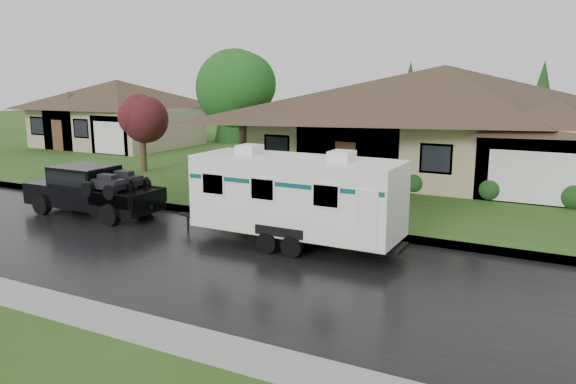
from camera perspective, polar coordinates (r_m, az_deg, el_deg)
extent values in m
plane|color=#2B4C17|center=(17.83, -1.44, -5.28)|extent=(140.00, 140.00, 0.00)
cube|color=black|center=(16.20, -4.92, -7.08)|extent=(140.00, 8.00, 0.01)
cube|color=gray|center=(19.73, 1.74, -3.38)|extent=(140.00, 0.50, 0.15)
cube|color=#2B4C17|center=(31.44, 11.99, 2.06)|extent=(140.00, 26.00, 0.15)
cube|color=#9A8E68|center=(29.78, 15.29, 4.43)|extent=(18.00, 10.00, 3.00)
pyramid|color=#3D2A21|center=(29.57, 15.73, 12.33)|extent=(19.44, 10.80, 2.60)
cube|color=#9A8E68|center=(26.17, 25.41, 2.42)|extent=(5.76, 4.00, 2.70)
cube|color=tan|center=(43.44, -16.81, 6.38)|extent=(10.00, 8.00, 2.80)
pyramid|color=#3D2A21|center=(43.28, -17.08, 10.86)|extent=(10.80, 8.64, 2.00)
cube|color=tan|center=(39.94, -15.71, 5.82)|extent=(3.20, 4.00, 2.52)
cylinder|color=#382B1E|center=(28.49, -4.58, 4.40)|extent=(0.44, 0.44, 2.90)
sphere|color=#236521|center=(28.27, -4.68, 10.81)|extent=(4.01, 4.01, 4.01)
cylinder|color=#382B1E|center=(31.18, -14.47, 3.69)|extent=(0.33, 0.33, 1.82)
sphere|color=#4F181C|center=(30.98, -14.66, 7.33)|extent=(2.51, 2.51, 2.51)
sphere|color=#143814|center=(27.66, 0.14, 2.22)|extent=(1.00, 1.00, 1.00)
sphere|color=#143814|center=(26.37, 6.22, 1.69)|extent=(1.00, 1.00, 1.00)
sphere|color=#143814|center=(25.41, 12.84, 1.08)|extent=(1.00, 1.00, 1.00)
sphere|color=#143814|center=(24.81, 19.87, 0.42)|extent=(1.00, 1.00, 1.00)
sphere|color=#143814|center=(24.61, 27.13, -0.27)|extent=(1.00, 1.00, 1.00)
cube|color=black|center=(22.65, -19.20, -0.37)|extent=(5.55, 1.85, 0.80)
cube|color=black|center=(24.12, -22.56, 0.69)|extent=(1.48, 1.81, 0.32)
cube|color=black|center=(22.79, -19.96, 1.47)|extent=(2.22, 1.74, 0.83)
cube|color=black|center=(22.78, -19.97, 1.58)|extent=(2.04, 1.78, 0.51)
cube|color=black|center=(21.38, -15.99, -0.36)|extent=(2.04, 1.76, 0.06)
cylinder|color=black|center=(23.46, -23.70, -1.15)|extent=(0.78, 0.30, 0.78)
cylinder|color=black|center=(24.59, -20.43, -0.34)|extent=(0.78, 0.30, 0.78)
cylinder|color=black|center=(20.87, -17.62, -2.21)|extent=(0.78, 0.30, 0.78)
cylinder|color=black|center=(22.14, -14.31, -1.24)|extent=(0.78, 0.30, 0.78)
cube|color=white|center=(17.25, 0.84, -0.22)|extent=(6.48, 2.22, 2.27)
cube|color=black|center=(17.55, 0.83, -4.29)|extent=(6.85, 1.11, 0.13)
cube|color=#0B4A4E|center=(17.15, 0.85, 1.41)|extent=(6.35, 2.24, 0.13)
cube|color=white|center=(17.84, -3.94, 4.33)|extent=(0.65, 0.74, 0.30)
cube|color=white|center=(16.42, 5.48, 3.66)|extent=(0.65, 0.74, 0.30)
cylinder|color=black|center=(16.84, -2.13, -5.17)|extent=(0.65, 0.22, 0.65)
cylinder|color=black|center=(18.69, 1.21, -3.45)|extent=(0.65, 0.22, 0.65)
cylinder|color=black|center=(16.45, 0.40, -5.56)|extent=(0.65, 0.22, 0.65)
cylinder|color=black|center=(18.34, 3.54, -3.76)|extent=(0.65, 0.22, 0.65)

